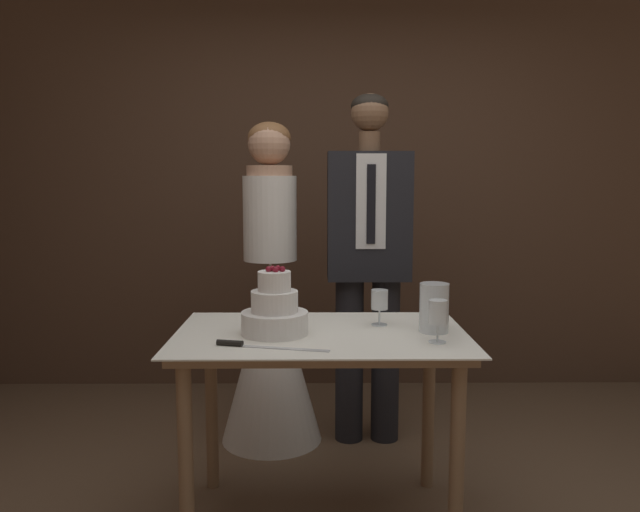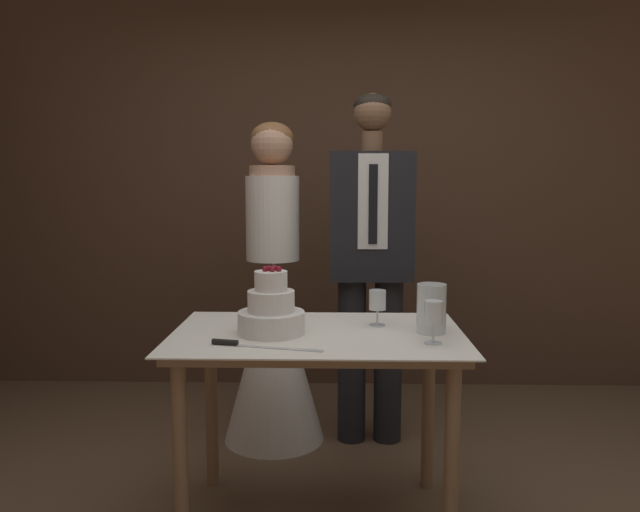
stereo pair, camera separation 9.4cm
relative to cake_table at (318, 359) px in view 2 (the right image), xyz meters
The scene contains 9 objects.
wall_back 1.93m from the cake_table, 84.87° to the left, with size 5.50×0.12×2.73m, color #513828.
cake_table is the anchor object (origin of this frame).
tiered_cake 0.27m from the cake_table, behind, with size 0.27×0.27×0.27m.
cake_knife 0.36m from the cake_table, 140.30° to the right, with size 0.42×0.12×0.02m.
wine_glass_near 0.51m from the cake_table, 19.87° to the right, with size 0.07×0.07×0.16m.
wine_glass_middle 0.35m from the cake_table, 26.42° to the left, with size 0.07×0.07×0.15m.
hurricane_candle 0.50m from the cake_table, ahead, with size 0.12×0.12×0.20m.
bride 0.85m from the cake_table, 107.73° to the left, with size 0.54×0.54×1.70m.
groom 0.91m from the cake_table, 72.26° to the left, with size 0.43×0.25×1.84m.
Camera 2 is at (-0.09, -2.13, 1.41)m, focal length 35.00 mm.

